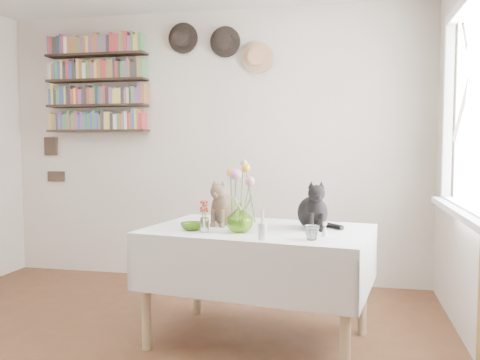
% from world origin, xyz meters
% --- Properties ---
extents(room, '(4.08, 4.58, 2.58)m').
position_xyz_m(room, '(0.00, 0.00, 1.25)').
color(room, brown).
rests_on(room, ground).
extents(window, '(0.12, 1.52, 1.32)m').
position_xyz_m(window, '(1.97, 0.80, 1.40)').
color(window, white).
rests_on(window, room).
extents(dining_table, '(1.49, 1.08, 0.74)m').
position_xyz_m(dining_table, '(0.71, 0.80, 0.56)').
color(dining_table, white).
rests_on(dining_table, room).
extents(tabby_cat, '(0.25, 0.29, 0.31)m').
position_xyz_m(tabby_cat, '(0.46, 0.92, 0.89)').
color(tabby_cat, brown).
rests_on(tabby_cat, dining_table).
extents(black_cat, '(0.27, 0.31, 0.31)m').
position_xyz_m(black_cat, '(1.04, 0.87, 0.89)').
color(black_cat, black).
rests_on(black_cat, dining_table).
extents(flower_vase, '(0.18, 0.18, 0.18)m').
position_xyz_m(flower_vase, '(0.62, 0.64, 0.83)').
color(flower_vase, '#92CF37').
rests_on(flower_vase, dining_table).
extents(green_bowl, '(0.15, 0.15, 0.05)m').
position_xyz_m(green_bowl, '(0.32, 0.65, 0.76)').
color(green_bowl, '#92CF37').
rests_on(green_bowl, dining_table).
extents(drinking_glass, '(0.12, 0.12, 0.08)m').
position_xyz_m(drinking_glass, '(1.07, 0.47, 0.78)').
color(drinking_glass, white).
rests_on(drinking_glass, dining_table).
extents(candlestick, '(0.05, 0.05, 0.17)m').
position_xyz_m(candlestick, '(0.80, 0.42, 0.79)').
color(candlestick, white).
rests_on(candlestick, dining_table).
extents(berry_jar, '(0.05, 0.05, 0.22)m').
position_xyz_m(berry_jar, '(0.41, 0.59, 0.84)').
color(berry_jar, white).
rests_on(berry_jar, dining_table).
extents(porcelain_figurine, '(0.05, 0.05, 0.09)m').
position_xyz_m(porcelain_figurine, '(1.13, 0.60, 0.77)').
color(porcelain_figurine, white).
rests_on(porcelain_figurine, dining_table).
extents(flower_bouquet, '(0.17, 0.12, 0.39)m').
position_xyz_m(flower_bouquet, '(0.62, 0.65, 1.08)').
color(flower_bouquet, '#4C7233').
rests_on(flower_bouquet, flower_vase).
extents(bookshelf_unit, '(1.00, 0.16, 0.91)m').
position_xyz_m(bookshelf_unit, '(-1.10, 2.16, 1.84)').
color(bookshelf_unit, black).
rests_on(bookshelf_unit, room).
extents(wall_hats, '(0.98, 0.09, 0.48)m').
position_xyz_m(wall_hats, '(0.12, 2.19, 2.17)').
color(wall_hats, black).
rests_on(wall_hats, room).
extents(wall_art_plaques, '(0.21, 0.02, 0.44)m').
position_xyz_m(wall_art_plaques, '(-1.63, 2.23, 1.12)').
color(wall_art_plaques, '#38281E').
rests_on(wall_art_plaques, room).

